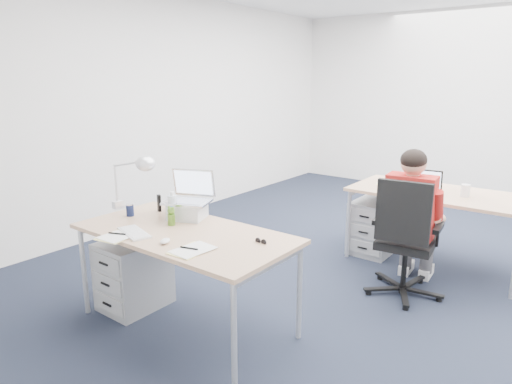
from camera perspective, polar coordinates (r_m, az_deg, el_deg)
floor at (r=4.60m, az=16.32°, el=-9.33°), size 7.00×7.00×0.00m
room at (r=4.24m, az=17.95°, el=12.47°), size 6.02×7.02×2.80m
desk_near at (r=3.29m, az=-8.94°, el=-5.65°), size 1.60×0.80×0.73m
desk_far at (r=4.68m, az=21.84°, el=-0.55°), size 1.60×0.80×0.73m
office_chair at (r=4.04m, az=17.99°, el=-8.39°), size 0.72×0.72×1.02m
seated_person at (r=4.09m, az=18.99°, el=-3.33°), size 0.40×0.69×1.23m
drawer_pedestal_near at (r=3.80m, az=-15.01°, el=-9.85°), size 0.40×0.50×0.55m
drawer_pedestal_far at (r=4.93m, az=14.52°, el=-4.22°), size 0.40×0.50×0.55m
silver_laptop at (r=3.52m, az=-8.62°, el=-0.46°), size 0.42×0.38×0.36m
wireless_keyboard at (r=3.30m, az=-14.99°, el=-4.92°), size 0.34×0.22×0.02m
computer_mouse at (r=3.06m, az=-11.29°, el=-6.04°), size 0.09×0.11×0.03m
headphones at (r=3.67m, az=-9.85°, el=-2.55°), size 0.24×0.20×0.03m
can_koozie at (r=3.71m, az=-15.48°, el=-2.16°), size 0.08×0.08×0.10m
water_bottle at (r=3.50m, az=-10.38°, el=-1.77°), size 0.09×0.09×0.23m
bear_figurine at (r=3.41m, az=-10.55°, el=-2.94°), size 0.08×0.06×0.14m
book_stack at (r=3.75m, az=-9.32°, el=-1.70°), size 0.22×0.17×0.09m
cordless_phone at (r=3.78m, az=-12.02°, el=-1.37°), size 0.04×0.03×0.14m
papers_left at (r=3.28m, az=-16.77°, el=-5.22°), size 0.22×0.29×0.01m
papers_right at (r=2.91m, az=-8.12°, el=-7.20°), size 0.19×0.27×0.01m
sunglasses at (r=3.01m, az=0.61°, el=-6.20°), size 0.09×0.05×0.02m
desk_lamp at (r=3.79m, az=-15.80°, el=1.32°), size 0.45×0.20×0.50m
dark_laptop at (r=4.52m, az=20.12°, el=1.21°), size 0.35×0.34×0.23m
far_cup at (r=4.57m, az=24.71°, el=0.16°), size 0.08×0.08×0.11m
far_papers at (r=4.91m, az=16.57°, el=1.15°), size 0.23×0.33×0.01m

